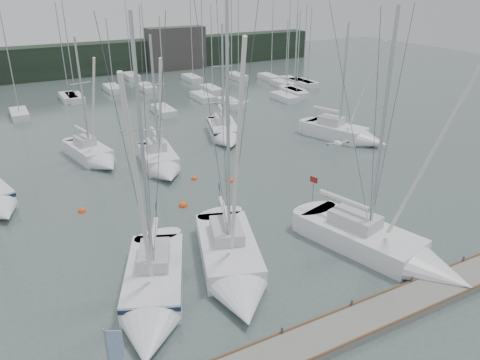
% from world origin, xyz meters
% --- Properties ---
extents(ground, '(160.00, 160.00, 0.00)m').
position_xyz_m(ground, '(0.00, 0.00, 0.00)').
color(ground, '#4E5F5B').
rests_on(ground, ground).
extents(dock, '(24.00, 2.00, 0.40)m').
position_xyz_m(dock, '(0.00, -5.00, 0.20)').
color(dock, slate).
rests_on(dock, ground).
extents(far_treeline, '(90.00, 4.00, 5.00)m').
position_xyz_m(far_treeline, '(0.00, 62.00, 2.50)').
color(far_treeline, black).
rests_on(far_treeline, ground).
extents(far_building_right, '(10.00, 3.00, 7.00)m').
position_xyz_m(far_building_right, '(18.00, 60.00, 3.50)').
color(far_building_right, '#403E3B').
rests_on(far_building_right, ground).
extents(mast_forest, '(55.26, 27.43, 14.77)m').
position_xyz_m(mast_forest, '(9.49, 41.66, 0.49)').
color(mast_forest, silver).
rests_on(mast_forest, ground).
extents(sailboat_near_left, '(6.20, 9.62, 14.69)m').
position_xyz_m(sailboat_near_left, '(-6.34, 0.86, 0.59)').
color(sailboat_near_left, silver).
rests_on(sailboat_near_left, ground).
extents(sailboat_near_center, '(6.02, 10.21, 15.81)m').
position_xyz_m(sailboat_near_center, '(-1.76, 0.99, 0.55)').
color(sailboat_near_center, silver).
rests_on(sailboat_near_center, ground).
extents(sailboat_near_right, '(5.73, 10.70, 14.82)m').
position_xyz_m(sailboat_near_right, '(7.06, -1.73, 0.59)').
color(sailboat_near_right, silver).
rests_on(sailboat_near_right, ground).
extents(sailboat_mid_b, '(3.91, 7.87, 11.27)m').
position_xyz_m(sailboat_mid_b, '(-4.43, 21.85, 0.56)').
color(sailboat_mid_b, silver).
rests_on(sailboat_mid_b, ground).
extents(sailboat_mid_c, '(3.57, 7.68, 11.67)m').
position_xyz_m(sailboat_mid_c, '(0.01, 17.32, 0.62)').
color(sailboat_mid_c, silver).
rests_on(sailboat_mid_c, ground).
extents(sailboat_mid_d, '(4.90, 8.30, 11.73)m').
position_xyz_m(sailboat_mid_d, '(8.31, 22.12, 0.60)').
color(sailboat_mid_d, silver).
rests_on(sailboat_mid_d, ground).
extents(sailboat_mid_e, '(5.47, 8.97, 11.94)m').
position_xyz_m(sailboat_mid_e, '(18.86, 15.87, 0.61)').
color(sailboat_mid_e, silver).
rests_on(sailboat_mid_e, ground).
extents(buoy_a, '(0.64, 0.64, 0.64)m').
position_xyz_m(buoy_a, '(-0.90, 10.43, 0.00)').
color(buoy_a, '#F74D15').
rests_on(buoy_a, ground).
extents(buoy_b, '(0.50, 0.50, 0.50)m').
position_xyz_m(buoy_b, '(1.69, 14.43, 0.00)').
color(buoy_b, '#F74D15').
rests_on(buoy_b, ground).
extents(buoy_c, '(0.55, 0.55, 0.55)m').
position_xyz_m(buoy_c, '(-7.37, 12.97, 0.00)').
color(buoy_c, '#F74D15').
rests_on(buoy_c, ground).
extents(seagull, '(1.05, 0.48, 0.21)m').
position_xyz_m(seagull, '(1.74, -2.32, 8.17)').
color(seagull, white).
rests_on(seagull, ground).
extents(buoy_d, '(0.58, 0.58, 0.58)m').
position_xyz_m(buoy_d, '(4.01, 12.67, 0.00)').
color(buoy_d, '#F74D15').
rests_on(buoy_d, ground).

